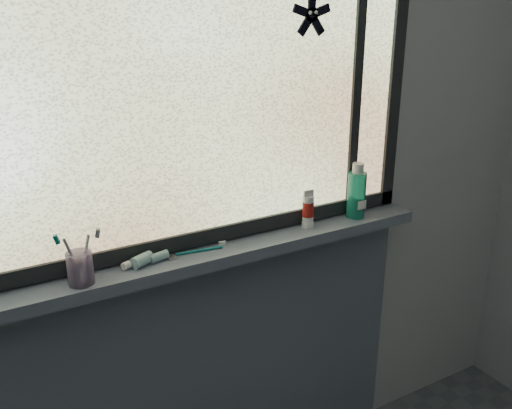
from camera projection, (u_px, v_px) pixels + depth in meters
The scene contains 13 objects.
wall_back at pixel (195, 175), 1.78m from camera, with size 3.00×0.01×2.50m, color #9EA3A8.
windowsill at pixel (208, 256), 1.81m from camera, with size 1.62×0.14×0.04m, color #4F5769.
sill_apron at pixel (205, 380), 2.03m from camera, with size 1.62×0.02×0.98m, color #4F5769.
window_pane at pixel (195, 86), 1.66m from camera, with size 1.50×0.01×1.00m, color silver.
frame_bottom at pixel (201, 237), 1.83m from camera, with size 1.60×0.03×0.05m, color black.
frame_right at pixel (395, 69), 2.02m from camera, with size 0.05×0.03×1.10m, color black.
frame_mullion at pixel (356, 72), 1.94m from camera, with size 0.04×0.03×1.00m, color black.
starfish_sticker at pixel (312, 15), 1.78m from camera, with size 0.15×0.02×0.15m, color black, non-canonical shape.
toothpaste_tube at pixel (149, 258), 1.70m from camera, with size 0.21×0.04×0.04m, color silver, non-canonical shape.
toothbrush_cup at pixel (80, 268), 1.58m from camera, with size 0.07×0.07×0.09m, color #B194C4.
toothbrush_lying at pixel (200, 250), 1.79m from camera, with size 0.19×0.02×0.01m, color #0C7471, non-canonical shape.
mouthwash_bottle at pixel (357, 190), 2.04m from camera, with size 0.07×0.07×0.17m, color #21AD8C.
cream_tube at pixel (308, 207), 1.96m from camera, with size 0.04×0.04×0.10m, color silver.
Camera 1 is at (-0.68, -0.26, 1.78)m, focal length 40.00 mm.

